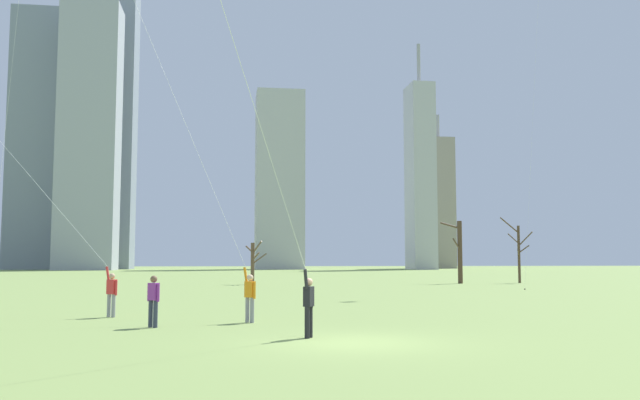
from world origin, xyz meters
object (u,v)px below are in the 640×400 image
(kite_flyer_midfield_left_pink, at_px, (279,208))
(kite_flyer_foreground_right_green, at_px, (74,243))
(kite_flyer_far_back_teal, at_px, (211,199))
(bystander_strolling_midfield, at_px, (153,298))
(bare_tree_right_of_center, at_px, (459,250))
(bare_tree_center, at_px, (519,250))
(bare_tree_far_right_edge, at_px, (253,261))

(kite_flyer_midfield_left_pink, distance_m, kite_flyer_foreground_right_green, 12.52)
(kite_flyer_far_back_teal, distance_m, bystander_strolling_midfield, 4.53)
(bare_tree_right_of_center, bearing_deg, bare_tree_center, 5.36)
(kite_flyer_midfield_left_pink, bearing_deg, kite_flyer_foreground_right_green, 124.97)
(bystander_strolling_midfield, relative_size, bare_tree_center, 0.27)
(kite_flyer_foreground_right_green, xyz_separation_m, kite_flyer_far_back_teal, (5.31, -2.81, 1.53))
(kite_flyer_midfield_left_pink, height_order, bystander_strolling_midfield, kite_flyer_midfield_left_pink)
(kite_flyer_far_back_teal, xyz_separation_m, bare_tree_far_right_edge, (2.84, 33.66, -2.29))
(bystander_strolling_midfield, bearing_deg, bare_tree_far_right_edge, 82.82)
(bystander_strolling_midfield, xyz_separation_m, bare_tree_far_right_edge, (4.55, 36.13, 1.10))
(kite_flyer_foreground_right_green, distance_m, bare_tree_right_of_center, 40.48)
(kite_flyer_foreground_right_green, distance_m, bare_tree_far_right_edge, 31.91)
(bare_tree_center, bearing_deg, kite_flyer_foreground_right_green, -136.19)
(kite_flyer_foreground_right_green, bearing_deg, kite_flyer_midfield_left_pink, -55.03)
(bystander_strolling_midfield, distance_m, bare_tree_far_right_edge, 36.43)
(kite_flyer_foreground_right_green, relative_size, bystander_strolling_midfield, 6.62)
(kite_flyer_far_back_teal, distance_m, bare_tree_center, 43.43)
(kite_flyer_midfield_left_pink, xyz_separation_m, bare_tree_far_right_edge, (0.99, 41.09, -1.42))
(kite_flyer_foreground_right_green, relative_size, kite_flyer_far_back_teal, 0.56)
(kite_flyer_midfield_left_pink, distance_m, kite_flyer_far_back_teal, 7.71)
(kite_flyer_midfield_left_pink, bearing_deg, bare_tree_right_of_center, 64.56)
(bare_tree_right_of_center, bearing_deg, kite_flyer_midfield_left_pink, -115.44)
(bystander_strolling_midfield, bearing_deg, bare_tree_center, 51.63)
(bystander_strolling_midfield, relative_size, bare_tree_right_of_center, 0.29)
(bare_tree_center, bearing_deg, kite_flyer_far_back_teal, -128.64)
(kite_flyer_foreground_right_green, xyz_separation_m, bare_tree_right_of_center, (26.57, 30.55, 0.20))
(bystander_strolling_midfield, distance_m, bare_tree_center, 46.45)
(kite_flyer_midfield_left_pink, bearing_deg, bystander_strolling_midfield, 125.66)
(bare_tree_right_of_center, height_order, bare_tree_center, bare_tree_center)
(bystander_strolling_midfield, bearing_deg, bare_tree_right_of_center, 57.35)
(bystander_strolling_midfield, distance_m, bare_tree_right_of_center, 42.61)
(kite_flyer_foreground_right_green, bearing_deg, bystander_strolling_midfield, -55.69)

